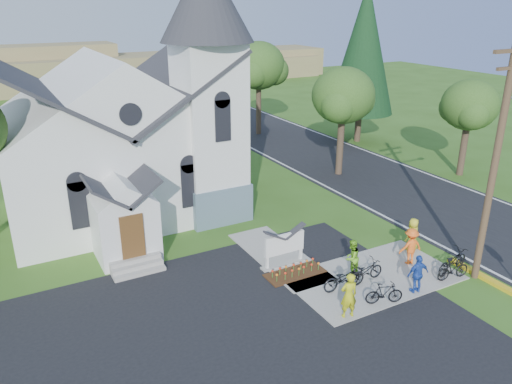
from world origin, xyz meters
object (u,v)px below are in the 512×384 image
cyclist_0 (349,295)px  bike_1 (384,293)px  bike_4 (452,261)px  cyclist_4 (413,234)px  cyclist_3 (411,246)px  church_sign (284,244)px  utility_pole (498,153)px  bike_0 (344,278)px  cyclist_1 (352,258)px  cyclist_2 (418,274)px  bike_3 (453,269)px  bike_2 (365,271)px

cyclist_0 → bike_1: size_ratio=1.20×
bike_1 → bike_4: bike_4 is taller
cyclist_4 → bike_1: bearing=26.5°
bike_1 → cyclist_3: (3.14, 1.85, 0.38)m
cyclist_4 → bike_4: 2.32m
church_sign → utility_pole: (6.56, -4.70, 4.38)m
church_sign → bike_0: 3.08m
cyclist_0 → cyclist_1: 3.04m
cyclist_2 → bike_3: 2.07m
bike_2 → bike_4: (3.74, -1.18, 0.04)m
bike_0 → church_sign: bearing=23.3°
cyclist_2 → cyclist_3: cyclist_3 is taller
church_sign → bike_4: size_ratio=1.13×
cyclist_1 → bike_2: (0.17, -0.69, -0.34)m
bike_2 → cyclist_4: bearing=-73.8°
cyclist_3 → bike_2: bearing=15.4°
bike_1 → cyclist_2: (1.69, 0.00, 0.36)m
bike_4 → utility_pole: bearing=-147.0°
utility_pole → cyclist_3: (-1.69, 2.15, -4.53)m
bike_1 → bike_2: (0.42, 1.61, 0.02)m
cyclist_1 → cyclist_3: (2.88, -0.45, 0.03)m
cyclist_1 → bike_2: cyclist_1 is taller
cyclist_0 → bike_4: 5.92m
cyclist_1 → bike_1: size_ratio=1.09×
utility_pole → cyclist_4: bearing=102.6°
cyclist_2 → bike_3: cyclist_2 is taller
utility_pole → cyclist_0: (-6.56, 0.30, -4.47)m
cyclist_2 → bike_0: bearing=-24.5°
bike_4 → cyclist_2: bearing=90.6°
utility_pole → bike_1: (-4.83, 0.30, -4.91)m
church_sign → cyclist_4: (5.89, -1.66, -0.19)m
bike_3 → cyclist_2: bearing=97.9°
bike_3 → cyclist_4: cyclist_4 is taller
bike_1 → bike_3: (3.72, 0.00, 0.02)m
bike_3 → bike_2: bearing=72.0°
cyclist_2 → bike_3: (2.04, 0.00, -0.34)m
cyclist_1 → bike_2: 0.79m
cyclist_0 → utility_pole: bearing=-170.5°
cyclist_0 → cyclist_4: 6.49m
cyclist_1 → cyclist_3: bearing=153.7°
cyclist_3 → bike_3: (0.59, -1.85, -0.36)m
utility_pole → cyclist_1: size_ratio=6.24×
church_sign → cyclist_1: bearing=-46.5°
bike_0 → cyclist_4: bearing=-72.8°
church_sign → bike_4: church_sign is taller
utility_pole → bike_4: 4.94m
bike_3 → church_sign: bearing=59.1°
bike_2 → church_sign: bearing=37.0°
bike_0 → cyclist_4: size_ratio=1.21×
cyclist_1 → bike_2: bearing=86.1°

